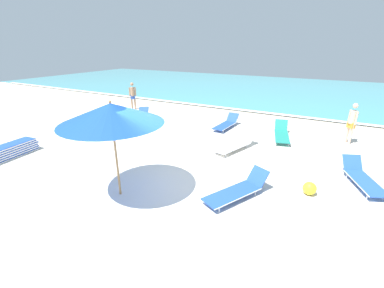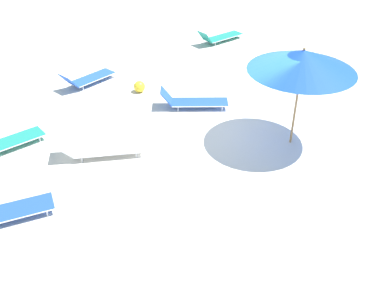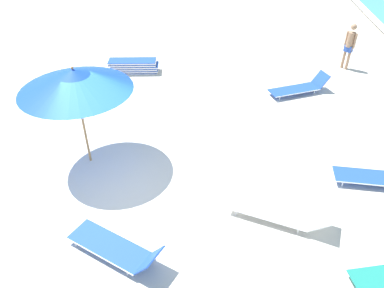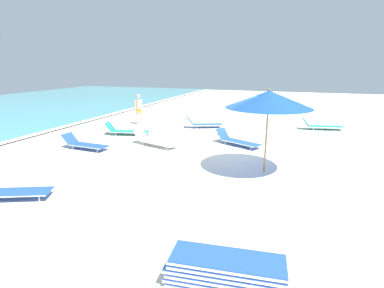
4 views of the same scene
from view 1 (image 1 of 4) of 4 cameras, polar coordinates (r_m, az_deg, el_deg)
name	(u,v)px [view 1 (image 1 of 4)]	position (r m, az deg, el deg)	size (l,w,h in m)	color
ground_plane	(170,188)	(8.01, -4.93, -9.68)	(60.00, 60.00, 0.16)	silver
ocean_water	(287,90)	(26.35, 20.31, 11.19)	(60.00, 19.95, 0.07)	teal
beach_umbrella	(111,114)	(6.90, -17.51, 6.45)	(2.71, 2.71, 2.72)	#9E7547
lounger_stack	(11,150)	(12.02, -35.20, -1.13)	(0.81, 1.98, 0.49)	blue
sun_lounger_under_umbrella	(226,124)	(13.38, 7.60, 4.50)	(0.74, 2.07, 0.59)	blue
sun_lounger_beside_umbrella	(282,134)	(12.42, 19.30, 2.16)	(1.08, 2.21, 0.63)	#1E8475
sun_lounger_near_water_left	(238,190)	(7.42, 10.11, -9.98)	(1.46, 2.14, 0.62)	blue
sun_lounger_near_water_right	(363,178)	(9.46, 33.69, -6.30)	(1.30, 2.04, 0.61)	blue
sun_lounger_mid_beach_pair_a	(235,144)	(10.65, 9.63, -0.07)	(1.24, 2.27, 0.55)	white
sun_lounger_mid_beach_pair_b	(140,118)	(14.67, -11.49, 5.75)	(1.40, 2.17, 0.62)	blue
beachgoer_wading_adult	(133,94)	(17.49, -13.04, 10.71)	(0.36, 0.33, 1.76)	#A37A5B
beachgoer_shoreline_child	(352,121)	(12.85, 32.00, 4.35)	(0.33, 0.36, 1.76)	beige
beach_ball	(310,188)	(8.15, 24.67, -8.96)	(0.38, 0.38, 0.38)	yellow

